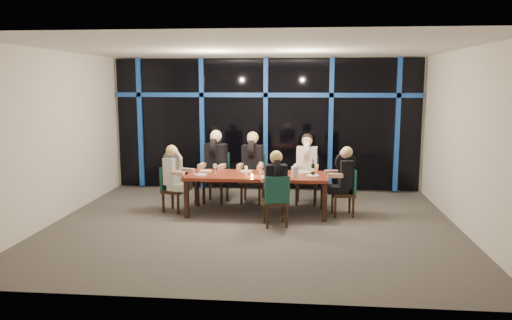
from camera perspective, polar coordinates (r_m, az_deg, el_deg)
The scene contains 29 objects.
room at distance 8.33m, azimuth -0.40°, elevation 6.00°, with size 7.04×7.00×3.02m.
window_wall at distance 11.28m, azimuth 1.19°, elevation 4.35°, with size 6.86×0.43×2.94m.
dining_table at distance 9.29m, azimuth 0.12°, elevation -2.05°, with size 2.60×1.00×0.75m.
chair_far_left at distance 10.27m, azimuth -4.49°, elevation -1.68°, with size 0.54×0.54×1.01m.
chair_far_mid at distance 10.21m, azimuth -0.34°, elevation -1.78°, with size 0.50×0.50×0.99m.
chair_far_right at distance 10.18m, azimuth 5.82°, elevation -1.92°, with size 0.48×0.48×0.97m.
chair_end_left at distance 9.62m, azimuth -9.65°, elevation -2.98°, with size 0.51×0.51×0.87m.
chair_end_right at distance 9.33m, azimuth 10.38°, elevation -3.34°, with size 0.45×0.45×0.88m.
chair_near_mid at distance 8.47m, azimuth 2.32°, elevation -4.40°, with size 0.50×0.50×0.89m.
diner_far_left at distance 10.13m, azimuth -4.67°, elevation 0.46°, with size 0.54×0.67×0.99m.
diner_far_mid at distance 10.06m, azimuth -0.44°, elevation 0.34°, with size 0.52×0.64×0.97m.
diner_far_right at distance 10.03m, azimuth 5.82°, elevation 0.16°, with size 0.50×0.62×0.95m.
diner_end_left at distance 9.52m, azimuth -9.33°, elevation -0.97°, with size 0.59×0.51×0.85m.
diner_end_right at distance 9.25m, azimuth 9.99°, elevation -1.23°, with size 0.57×0.46×0.86m.
diner_near_mid at distance 8.47m, azimuth 2.25°, elevation -1.94°, with size 0.50×0.60×0.87m.
plate_far_left at distance 9.64m, azimuth -5.77°, elevation -1.24°, with size 0.24×0.24×0.01m, color white.
plate_far_mid at distance 9.55m, azimuth -1.09°, elevation -1.29°, with size 0.24×0.24×0.01m, color white.
plate_far_right at distance 9.51m, azimuth 5.57°, elevation -1.38°, with size 0.24×0.24×0.01m, color white.
plate_end_left at distance 9.25m, azimuth -6.35°, elevation -1.68°, with size 0.24×0.24×0.01m, color white.
plate_end_right at distance 9.18m, azimuth 6.52°, elevation -1.76°, with size 0.24×0.24×0.01m, color white.
plate_near_mid at distance 9.04m, azimuth 1.66°, elevation -1.87°, with size 0.24×0.24×0.01m, color white.
wine_bottle at distance 9.19m, azimuth 6.53°, elevation -1.07°, with size 0.07×0.07×0.30m.
water_pitcher at distance 8.96m, azimuth 4.40°, elevation -1.39°, with size 0.13×0.11×0.20m.
tea_light at distance 9.06m, azimuth -0.47°, elevation -1.79°, with size 0.05×0.05×0.03m, color #FFAD4C.
wine_glass_a at distance 9.24m, azimuth -1.16°, elevation -0.96°, with size 0.06×0.06×0.16m.
wine_glass_b at distance 9.43m, azimuth 0.57°, elevation -0.58°, with size 0.08×0.08×0.20m.
wine_glass_c at distance 9.24m, azimuth 2.74°, elevation -0.80°, with size 0.07×0.07×0.19m.
wine_glass_d at distance 9.36m, azimuth -4.72°, elevation -0.75°, with size 0.07×0.07×0.18m.
wine_glass_e at distance 9.30m, azimuth 5.16°, elevation -0.91°, with size 0.06×0.06×0.16m.
Camera 1 is at (0.85, -8.28, 2.45)m, focal length 35.00 mm.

